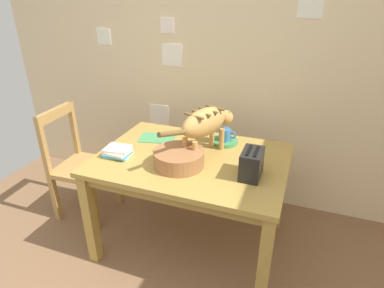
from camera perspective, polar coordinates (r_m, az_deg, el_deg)
The scene contains 10 objects.
wall_rear at distance 2.75m, azimuth 5.96°, elevation 14.74°, with size 4.30×0.11×2.50m.
dining_table at distance 2.23m, azimuth -0.00°, elevation -4.34°, with size 1.28×0.92×0.74m.
cat at distance 2.15m, azimuth 2.48°, elevation 3.74°, with size 0.31×0.67×0.33m.
saucer_bowl at distance 2.40m, azimuth 5.81°, elevation 0.47°, with size 0.20×0.20×0.03m, color #449655.
coffee_mug at distance 2.37m, azimuth 5.95°, elevation 1.69°, with size 0.13×0.09×0.09m.
magazine at distance 2.48m, azimuth -6.19°, elevation 1.08°, with size 0.26×0.18×0.01m, color #4B9E61.
book_stack at distance 2.25m, azimuth -13.06°, elevation -1.37°, with size 0.19×0.17×0.06m.
wicker_basket at distance 2.07m, azimuth -2.34°, elevation -2.49°, with size 0.33×0.33×0.10m.
toaster at distance 1.96m, azimuth 10.55°, elevation -3.49°, with size 0.12×0.20×0.18m.
wooden_chair_near at distance 2.84m, azimuth -19.37°, elevation -3.47°, with size 0.44×0.44×0.93m.
Camera 1 is at (0.67, -0.48, 1.76)m, focal length 29.99 mm.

